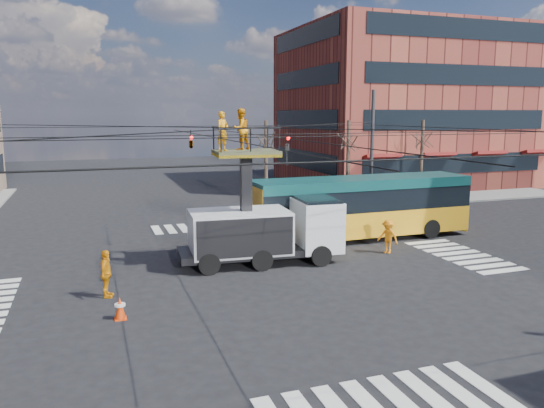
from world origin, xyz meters
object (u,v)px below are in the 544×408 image
(traffic_cone, at_px, (120,308))
(worker_ground, at_px, (106,274))
(utility_truck, at_px, (264,215))
(flagger, at_px, (388,236))
(city_bus, at_px, (361,206))

(traffic_cone, xyz_separation_m, worker_ground, (-0.32, 2.26, 0.49))
(utility_truck, bearing_deg, flagger, 0.34)
(worker_ground, height_order, flagger, worker_ground)
(traffic_cone, distance_m, worker_ground, 2.33)
(city_bus, bearing_deg, traffic_cone, -150.54)
(city_bus, height_order, flagger, city_bus)
(worker_ground, bearing_deg, flagger, -65.84)
(city_bus, height_order, traffic_cone, city_bus)
(traffic_cone, bearing_deg, utility_truck, 36.33)
(utility_truck, xyz_separation_m, flagger, (5.93, -0.40, -1.33))
(traffic_cone, relative_size, flagger, 0.46)
(utility_truck, xyz_separation_m, worker_ground, (-6.69, -2.42, -1.27))
(traffic_cone, relative_size, worker_ground, 0.43)
(flagger, bearing_deg, traffic_cone, -101.25)
(utility_truck, height_order, city_bus, utility_truck)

